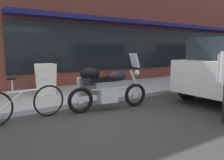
# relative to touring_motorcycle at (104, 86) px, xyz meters

# --- Properties ---
(ground_plane) EXTENTS (80.00, 80.00, 0.00)m
(ground_plane) POSITION_rel_touring_motorcycle_xyz_m (-0.63, -0.69, -0.60)
(ground_plane) COLOR #313131
(storefront_building) EXTENTS (18.86, 0.90, 5.73)m
(storefront_building) POSITION_rel_touring_motorcycle_xyz_m (4.80, 3.43, 2.22)
(storefront_building) COLOR brown
(storefront_building) RESTS_ON ground_plane
(sidewalk_curb) EXTENTS (30.00, 2.75, 0.12)m
(sidewalk_curb) POSITION_rel_touring_motorcycle_xyz_m (8.37, 1.91, -0.54)
(sidewalk_curb) COLOR #ACACAC
(sidewalk_curb) RESTS_ON ground_plane
(touring_motorcycle) EXTENTS (2.08, 0.83, 1.38)m
(touring_motorcycle) POSITION_rel_touring_motorcycle_xyz_m (0.00, 0.00, 0.00)
(touring_motorcycle) COLOR black
(touring_motorcycle) RESTS_ON ground_plane
(parked_bicycle) EXTENTS (1.78, 0.48, 0.94)m
(parked_bicycle) POSITION_rel_touring_motorcycle_xyz_m (-1.83, 0.12, -0.21)
(parked_bicycle) COLOR black
(parked_bicycle) RESTS_ON ground_plane
(sandwich_board_sign) EXTENTS (0.55, 0.42, 0.94)m
(sandwich_board_sign) POSITION_rel_touring_motorcycle_xyz_m (-0.88, 1.90, 0.00)
(sandwich_board_sign) COLOR silver
(sandwich_board_sign) RESTS_ON sidewalk_curb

